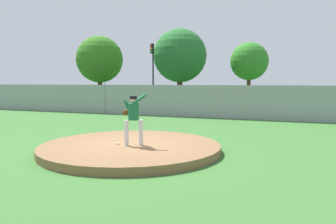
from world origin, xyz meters
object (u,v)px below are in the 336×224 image
parked_car_silver (325,102)px  parked_car_champagne (234,101)px  traffic_cone_orange (173,108)px  baseball (118,143)px  pitcher_youth (133,115)px  traffic_light_near (153,64)px  parked_car_white (91,98)px  parked_car_charcoal (119,99)px

parked_car_silver → parked_car_champagne: parked_car_silver is taller
traffic_cone_orange → baseball: bearing=-76.4°
pitcher_youth → parked_car_champagne: bearing=87.9°
pitcher_youth → traffic_light_near: size_ratio=0.28×
pitcher_youth → parked_car_white: pitcher_youth is taller
traffic_light_near → pitcher_youth: bearing=-67.6°
baseball → traffic_cone_orange: traffic_cone_orange is taller
baseball → traffic_cone_orange: 13.96m
baseball → parked_car_silver: parked_car_silver is taller
pitcher_youth → baseball: pitcher_youth is taller
parked_car_charcoal → parked_car_champagne: parked_car_champagne is taller
parked_car_silver → traffic_light_near: traffic_light_near is taller
parked_car_charcoal → traffic_light_near: 5.54m
parked_car_white → traffic_cone_orange: bearing=-8.8°
parked_car_silver → parked_car_white: size_ratio=0.99×
parked_car_champagne → parked_car_charcoal: bearing=-178.8°
parked_car_charcoal → parked_car_champagne: bearing=1.2°
parked_car_champagne → parked_car_white: bearing=179.2°
parked_car_champagne → traffic_cone_orange: parked_car_champagne is taller
parked_car_white → traffic_cone_orange: 8.12m
parked_car_silver → parked_car_champagne: 5.93m
pitcher_youth → baseball: bearing=-171.0°
baseball → parked_car_charcoal: parked_car_charcoal is taller
parked_car_white → traffic_light_near: traffic_light_near is taller
parked_car_champagne → parked_car_white: size_ratio=0.88×
baseball → parked_car_champagne: size_ratio=0.02×
pitcher_youth → traffic_cone_orange: 14.04m
baseball → parked_car_silver: size_ratio=0.02×
traffic_cone_orange → parked_car_white: bearing=171.2°
parked_car_white → traffic_light_near: bearing=45.7°
parked_car_charcoal → traffic_light_near: traffic_light_near is taller
parked_car_charcoal → parked_car_silver: (15.30, 0.61, 0.10)m
pitcher_youth → traffic_cone_orange: (-3.77, 13.50, -0.90)m
parked_car_charcoal → parked_car_silver: 15.31m
parked_car_silver → traffic_cone_orange: (-10.22, -1.48, -0.58)m
baseball → parked_car_charcoal: bearing=120.0°
baseball → parked_car_silver: (6.95, 15.06, 0.57)m
pitcher_youth → parked_car_charcoal: pitcher_youth is taller
baseball → traffic_light_near: traffic_light_near is taller
pitcher_youth → traffic_cone_orange: pitcher_youth is taller
traffic_cone_orange → parked_car_charcoal: bearing=170.2°
parked_car_white → traffic_cone_orange: size_ratio=8.75×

